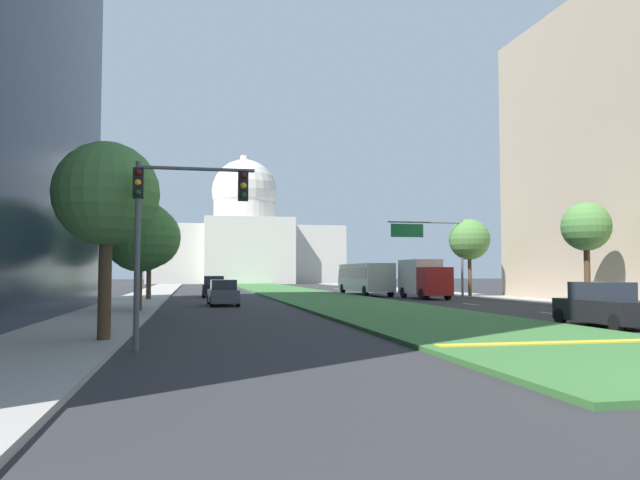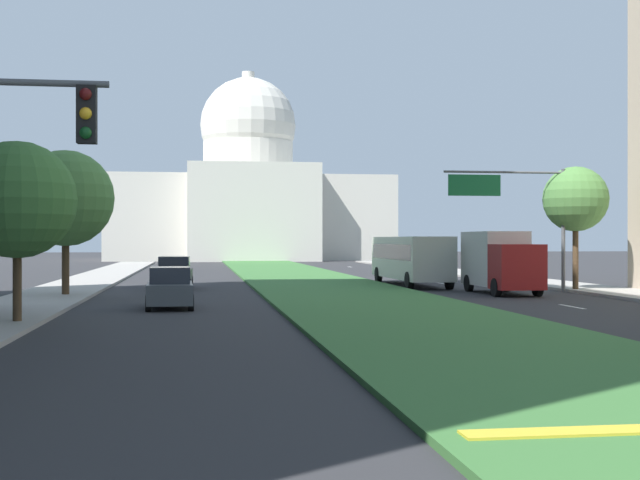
# 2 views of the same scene
# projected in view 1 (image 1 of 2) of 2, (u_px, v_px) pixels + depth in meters

# --- Properties ---
(ground_plane) EXTENTS (262.09, 262.09, 0.00)m
(ground_plane) POSITION_uv_depth(u_px,v_px,m) (286.00, 292.00, 68.43)
(ground_plane) COLOR #2B2B2D
(grass_median) EXTENTS (8.24, 107.22, 0.14)m
(grass_median) POSITION_uv_depth(u_px,v_px,m) (295.00, 293.00, 62.61)
(grass_median) COLOR #386B33
(grass_median) RESTS_ON ground_plane
(median_curb_nose) EXTENTS (7.42, 0.50, 0.04)m
(median_curb_nose) POSITION_uv_depth(u_px,v_px,m) (561.00, 343.00, 17.17)
(median_curb_nose) COLOR gold
(median_curb_nose) RESTS_ON grass_median
(lane_dashes_right) EXTENTS (0.16, 73.69, 0.01)m
(lane_dashes_right) POSITION_uv_depth(u_px,v_px,m) (400.00, 296.00, 55.28)
(lane_dashes_right) COLOR silver
(lane_dashes_right) RESTS_ON ground_plane
(sidewalk_left) EXTENTS (4.00, 107.22, 0.15)m
(sidewalk_left) POSITION_uv_depth(u_px,v_px,m) (147.00, 296.00, 53.91)
(sidewalk_left) COLOR #9E9991
(sidewalk_left) RESTS_ON ground_plane
(sidewalk_right) EXTENTS (4.00, 107.22, 0.15)m
(sidewalk_right) POSITION_uv_depth(u_px,v_px,m) (448.00, 294.00, 59.65)
(sidewalk_right) COLOR #9E9991
(sidewalk_right) RESTS_ON ground_plane
(capitol_building) EXTENTS (38.28, 26.85, 26.62)m
(capitol_building) POSITION_uv_depth(u_px,v_px,m) (244.00, 241.00, 126.36)
(capitol_building) COLOR beige
(capitol_building) RESTS_ON ground_plane
(traffic_light_near_left) EXTENTS (3.34, 0.35, 5.20)m
(traffic_light_near_left) POSITION_uv_depth(u_px,v_px,m) (169.00, 213.00, 16.92)
(traffic_light_near_left) COLOR #515456
(traffic_light_near_left) RESTS_ON ground_plane
(overhead_guide_sign) EXTENTS (6.60, 0.20, 6.50)m
(overhead_guide_sign) POSITION_uv_depth(u_px,v_px,m) (434.00, 242.00, 50.72)
(overhead_guide_sign) COLOR #515456
(overhead_guide_sign) RESTS_ON ground_plane
(street_tree_left_near) EXTENTS (3.13, 3.13, 6.06)m
(street_tree_left_near) POSITION_uv_depth(u_px,v_px,m) (106.00, 195.00, 18.27)
(street_tree_left_near) COLOR #4C3823
(street_tree_left_near) RESTS_ON ground_plane
(street_tree_left_mid) EXTENTS (3.81, 3.81, 5.97)m
(street_tree_left_mid) POSITION_uv_depth(u_px,v_px,m) (140.00, 236.00, 32.24)
(street_tree_left_mid) COLOR #4C3823
(street_tree_left_mid) RESTS_ON ground_plane
(street_tree_right_mid) EXTENTS (2.99, 2.99, 6.46)m
(street_tree_right_mid) POSITION_uv_depth(u_px,v_px,m) (586.00, 227.00, 37.44)
(street_tree_right_mid) COLOR #4C3823
(street_tree_right_mid) RESTS_ON ground_plane
(street_tree_left_far) EXTENTS (4.64, 4.64, 7.10)m
(street_tree_left_far) POSITION_uv_depth(u_px,v_px,m) (149.00, 238.00, 45.77)
(street_tree_left_far) COLOR #4C3823
(street_tree_left_far) RESTS_ON ground_plane
(street_tree_right_far) EXTENTS (3.47, 3.47, 6.68)m
(street_tree_right_far) POSITION_uv_depth(u_px,v_px,m) (469.00, 240.00, 51.75)
(street_tree_right_far) COLOR #4C3823
(street_tree_right_far) RESTS_ON ground_plane
(sedan_lead_stopped) EXTENTS (1.92, 4.38, 1.76)m
(sedan_lead_stopped) POSITION_uv_depth(u_px,v_px,m) (604.00, 306.00, 23.84)
(sedan_lead_stopped) COLOR black
(sedan_lead_stopped) RESTS_ON ground_plane
(sedan_midblock) EXTENTS (1.95, 4.36, 1.67)m
(sedan_midblock) POSITION_uv_depth(u_px,v_px,m) (223.00, 293.00, 39.42)
(sedan_midblock) COLOR #4C5156
(sedan_midblock) RESTS_ON ground_plane
(sedan_distant) EXTENTS (2.05, 4.23, 1.84)m
(sedan_distant) POSITION_uv_depth(u_px,v_px,m) (214.00, 287.00, 52.83)
(sedan_distant) COLOR black
(sedan_distant) RESTS_ON ground_plane
(box_truck_delivery) EXTENTS (2.40, 6.40, 3.20)m
(box_truck_delivery) POSITION_uv_depth(u_px,v_px,m) (424.00, 278.00, 49.80)
(box_truck_delivery) COLOR maroon
(box_truck_delivery) RESTS_ON ground_plane
(city_bus) EXTENTS (2.62, 11.00, 2.95)m
(city_bus) POSITION_uv_depth(u_px,v_px,m) (365.00, 276.00, 57.38)
(city_bus) COLOR beige
(city_bus) RESTS_ON ground_plane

